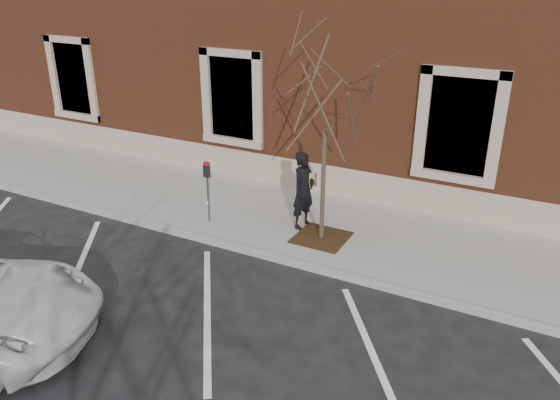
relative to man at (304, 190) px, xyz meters
The scene contains 9 objects.
ground 1.79m from the man, 96.23° to the right, with size 120.00×120.00×0.00m, color #28282B.
sidewalk_near 1.03m from the man, 117.24° to the left, with size 40.00×3.50×0.15m, color #9F9B95.
curb_near 1.79m from the man, 96.03° to the right, with size 40.00×0.12×0.15m, color #9E9E99.
parking_stripes 3.79m from the man, 92.48° to the right, with size 28.00×4.40×0.01m, color silver, non-canonical shape.
building_civic 6.95m from the man, 91.43° to the left, with size 40.00×8.62×8.00m.
man is the anchor object (origin of this frame).
parking_meter 2.22m from the man, 158.86° to the right, with size 0.13×0.10×1.48m.
tree_grate 1.13m from the man, 29.54° to the right, with size 1.12×1.12×0.03m, color #3F2A14.
sapling 2.38m from the man, 29.54° to the right, with size 2.72×2.72×4.53m.
Camera 1 is at (5.01, -8.85, 5.71)m, focal length 35.00 mm.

